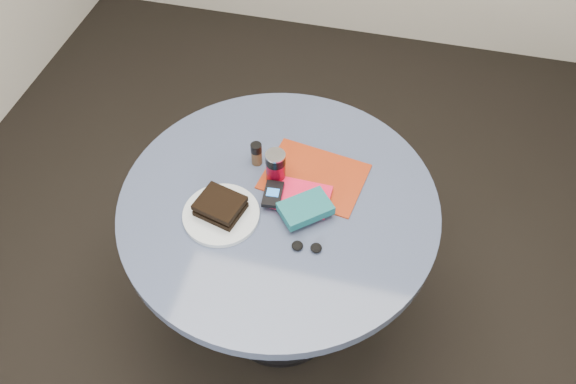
% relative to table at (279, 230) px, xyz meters
% --- Properties ---
extents(ground, '(4.00, 4.00, 0.00)m').
position_rel_table_xyz_m(ground, '(0.00, 0.00, -0.59)').
color(ground, black).
rests_on(ground, ground).
extents(table, '(1.00, 1.00, 0.75)m').
position_rel_table_xyz_m(table, '(0.00, 0.00, 0.00)').
color(table, black).
rests_on(table, ground).
extents(plate, '(0.31, 0.31, 0.01)m').
position_rel_table_xyz_m(plate, '(-0.15, -0.10, 0.17)').
color(plate, silver).
rests_on(plate, table).
extents(sandwich, '(0.16, 0.14, 0.05)m').
position_rel_table_xyz_m(sandwich, '(-0.16, -0.09, 0.20)').
color(sandwich, black).
rests_on(sandwich, plate).
extents(soda_can, '(0.07, 0.07, 0.12)m').
position_rel_table_xyz_m(soda_can, '(-0.03, 0.08, 0.22)').
color(soda_can, maroon).
rests_on(soda_can, table).
extents(pepper_grinder, '(0.04, 0.04, 0.08)m').
position_rel_table_xyz_m(pepper_grinder, '(-0.11, 0.14, 0.21)').
color(pepper_grinder, '#44301D').
rests_on(pepper_grinder, table).
extents(magazine, '(0.35, 0.28, 0.01)m').
position_rel_table_xyz_m(magazine, '(0.09, 0.12, 0.17)').
color(magazine, maroon).
rests_on(magazine, table).
extents(red_book, '(0.19, 0.13, 0.02)m').
position_rel_table_xyz_m(red_book, '(0.06, 0.02, 0.18)').
color(red_book, red).
rests_on(red_book, magazine).
extents(novel, '(0.18, 0.17, 0.03)m').
position_rel_table_xyz_m(novel, '(0.09, -0.04, 0.20)').
color(novel, '#125057').
rests_on(novel, red_book).
extents(mp3_player, '(0.06, 0.10, 0.02)m').
position_rel_table_xyz_m(mp3_player, '(-0.02, -0.00, 0.19)').
color(mp3_player, black).
rests_on(mp3_player, red_book).
extents(headphones, '(0.09, 0.04, 0.02)m').
position_rel_table_xyz_m(headphones, '(0.12, -0.15, 0.17)').
color(headphones, black).
rests_on(headphones, table).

